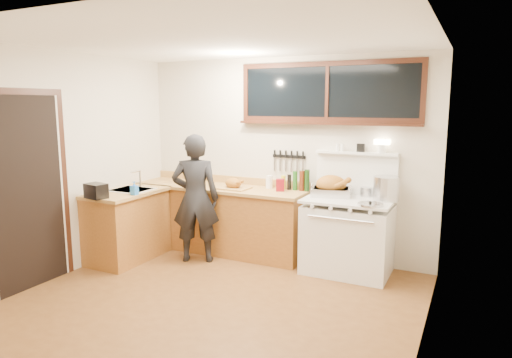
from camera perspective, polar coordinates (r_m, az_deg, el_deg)
The scene contains 20 objects.
ground_plane at distance 4.89m, azimuth -5.08°, elevation -15.00°, with size 4.00×3.50×0.02m, color brown.
room_shell at distance 4.47m, azimuth -5.39°, elevation 4.76°, with size 4.10×3.60×2.65m.
counter_back at distance 6.31m, azimuth -4.56°, elevation -4.87°, with size 2.44×0.64×1.00m.
counter_left at distance 6.18m, azimuth -15.75°, elevation -5.52°, with size 0.64×1.09×0.90m.
sink_unit at distance 6.14m, azimuth -15.31°, elevation -1.82°, with size 0.50×0.45×0.37m.
vintage_stove at distance 5.60m, azimuth 11.42°, elevation -6.76°, with size 1.02×0.74×1.59m.
back_window at distance 5.78m, azimuth 8.84°, elevation 9.86°, with size 2.32×0.13×0.77m.
left_doorway at distance 5.48m, azimuth -26.54°, elevation -1.28°, with size 0.02×1.04×2.17m.
knife_strip at distance 6.00m, azimuth 4.13°, elevation 2.72°, with size 0.46×0.03×0.28m.
man at distance 5.83m, azimuth -7.57°, elevation -2.42°, with size 0.71×0.61×1.64m.
soap_bottle at distance 5.78m, azimuth -14.97°, elevation -1.11°, with size 0.08×0.08×0.17m.
toaster at distance 5.71m, azimuth -19.36°, elevation -1.41°, with size 0.28×0.22×0.18m.
cutting_board at distance 5.99m, azimuth -2.84°, elevation -0.73°, with size 0.42×0.32×0.14m.
roast_turkey at distance 5.60m, azimuth 9.41°, elevation -1.05°, with size 0.53×0.45×0.26m.
stockpot at distance 5.48m, azimuth 15.98°, elevation -1.14°, with size 0.37×0.37×0.28m.
saucepan at distance 5.67m, azimuth 13.65°, elevation -1.56°, with size 0.18×0.28×0.11m.
pot_lid at distance 5.19m, azimuth 14.08°, elevation -3.07°, with size 0.29×0.29×0.04m.
coffee_tin at distance 5.83m, azimuth 3.04°, elevation -0.76°, with size 0.13×0.12×0.16m.
pitcher at distance 6.03m, azimuth 1.65°, elevation -0.37°, with size 0.10×0.10×0.17m.
bottle_cluster at distance 5.89m, azimuth 5.21°, elevation -0.25°, with size 0.39×0.07×0.28m.
Camera 1 is at (2.32, -3.80, 2.02)m, focal length 32.00 mm.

